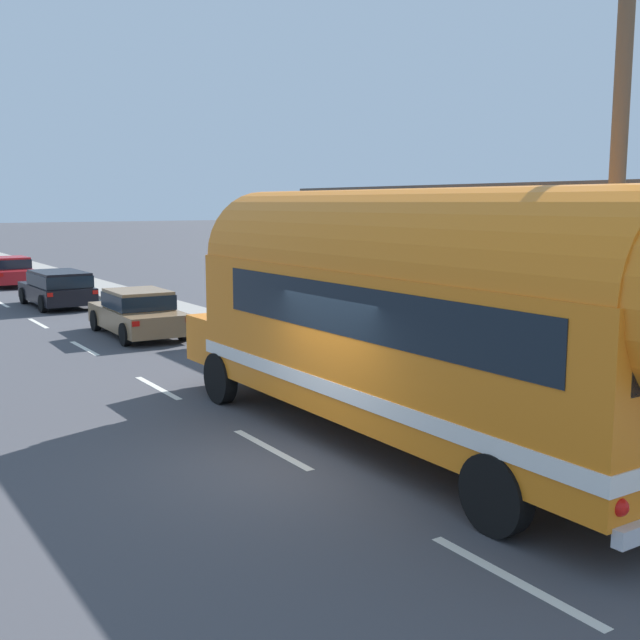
# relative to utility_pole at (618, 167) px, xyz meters

# --- Properties ---
(ground_plane) EXTENTS (300.00, 300.00, 0.00)m
(ground_plane) POSITION_rel_utility_pole_xyz_m (-4.06, 2.34, -4.42)
(ground_plane) COLOR #424247
(lane_markings) EXTENTS (3.72, 80.00, 0.01)m
(lane_markings) POSITION_rel_utility_pole_xyz_m (-1.53, 15.11, -4.42)
(lane_markings) COLOR silver
(lane_markings) RESTS_ON ground
(sidewalk_slab) EXTENTS (2.17, 90.00, 0.15)m
(sidewalk_slab) POSITION_rel_utility_pole_xyz_m (0.61, 12.34, -4.35)
(sidewalk_slab) COLOR gray
(sidewalk_slab) RESTS_ON ground
(roadside_building) EXTENTS (8.98, 17.33, 4.34)m
(roadside_building) POSITION_rel_utility_pole_xyz_m (7.40, 5.09, -2.25)
(roadside_building) COLOR beige
(roadside_building) RESTS_ON ground
(utility_pole) EXTENTS (1.80, 0.24, 8.50)m
(utility_pole) POSITION_rel_utility_pole_xyz_m (0.00, 0.00, 0.00)
(utility_pole) COLOR brown
(utility_pole) RESTS_ON ground
(painted_bus) EXTENTS (2.67, 11.92, 4.12)m
(painted_bus) POSITION_rel_utility_pole_xyz_m (-2.26, 1.64, -2.12)
(painted_bus) COLOR orange
(painted_bus) RESTS_ON ground
(car_lead) EXTENTS (1.98, 4.47, 1.37)m
(car_lead) POSITION_rel_utility_pole_xyz_m (-2.12, 14.72, -3.69)
(car_lead) COLOR olive
(car_lead) RESTS_ON ground
(car_second) EXTENTS (2.01, 4.38, 1.37)m
(car_second) POSITION_rel_utility_pole_xyz_m (-2.44, 22.53, -3.64)
(car_second) COLOR black
(car_second) RESTS_ON ground
(car_third) EXTENTS (1.97, 4.25, 1.37)m
(car_third) POSITION_rel_utility_pole_xyz_m (-2.40, 31.57, -3.70)
(car_third) COLOR #A5191E
(car_third) RESTS_ON ground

